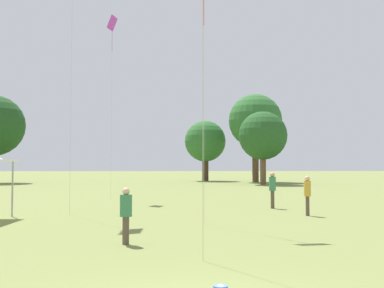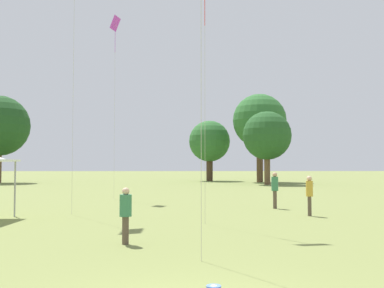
# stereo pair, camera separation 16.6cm
# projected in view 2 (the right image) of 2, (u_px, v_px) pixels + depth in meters

# --- Properties ---
(person_standing_0) EXTENTS (0.35, 0.35, 1.72)m
(person_standing_0) POSITION_uv_depth(u_px,v_px,m) (309.00, 192.00, 19.30)
(person_standing_0) COLOR brown
(person_standing_0) RESTS_ON ground
(person_standing_2) EXTENTS (0.48, 0.48, 1.57)m
(person_standing_2) POSITION_uv_depth(u_px,v_px,m) (126.00, 211.00, 12.45)
(person_standing_2) COLOR brown
(person_standing_2) RESTS_ON ground
(person_standing_3) EXTENTS (0.39, 0.39, 1.82)m
(person_standing_3) POSITION_uv_depth(u_px,v_px,m) (275.00, 187.00, 22.58)
(person_standing_3) COLOR brown
(person_standing_3) RESTS_ON ground
(kite_0) EXTENTS (0.61, 0.97, 11.81)m
(kite_0) POSITION_uv_depth(u_px,v_px,m) (115.00, 30.00, 29.14)
(kite_0) COLOR #B738C6
(kite_0) RESTS_ON ground
(distant_tree_0) EXTENTS (5.59, 5.59, 8.22)m
(distant_tree_0) POSITION_uv_depth(u_px,v_px,m) (210.00, 142.00, 61.15)
(distant_tree_0) COLOR #473323
(distant_tree_0) RESTS_ON ground
(distant_tree_2) EXTENTS (6.80, 6.80, 11.23)m
(distant_tree_2) POSITION_uv_depth(u_px,v_px,m) (259.00, 121.00, 57.19)
(distant_tree_2) COLOR brown
(distant_tree_2) RESTS_ON ground
(distant_tree_3) EXTENTS (5.42, 5.42, 8.18)m
(distant_tree_3) POSITION_uv_depth(u_px,v_px,m) (267.00, 136.00, 50.04)
(distant_tree_3) COLOR brown
(distant_tree_3) RESTS_ON ground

